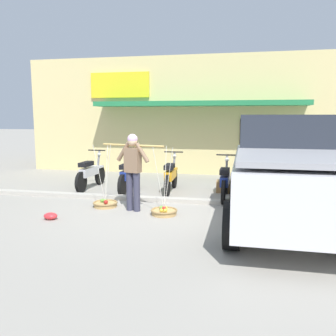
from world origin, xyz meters
TOP-DOWN VIEW (x-y plane):
  - ground_plane at (0.00, 0.00)m, footprint 90.00×90.00m
  - sidewalk_curb at (0.00, 0.70)m, footprint 20.00×0.24m
  - fruit_vendor at (-0.42, -0.25)m, footprint 1.48×0.42m
  - fruit_basket_left_side at (0.32, -0.45)m, footprint 0.57×0.57m
  - fruit_basket_right_side at (-1.15, -0.07)m, footprint 0.57×0.57m
  - motorcycle_nearest_shop at (-2.34, 1.81)m, footprint 0.54×1.82m
  - motorcycle_second_in_row at (-1.11, 1.62)m, footprint 0.54×1.82m
  - motorcycle_third_in_row at (0.03, 1.77)m, footprint 0.54×1.82m
  - motorcycle_end_of_row at (1.52, 1.27)m, footprint 0.54×1.82m
  - parked_truck at (2.74, -0.54)m, footprint 2.20×4.74m
  - storefront_building at (0.44, 7.44)m, footprint 13.00×6.00m
  - plastic_litter_bag at (-1.86, -1.25)m, footprint 0.28×0.22m
  - wooden_crate at (1.48, 2.09)m, footprint 0.44×0.36m

SIDE VIEW (x-z plane):
  - ground_plane at x=0.00m, z-range 0.00..0.00m
  - sidewalk_curb at x=0.00m, z-range 0.00..0.10m
  - plastic_litter_bag at x=-1.86m, z-range 0.00..0.14m
  - fruit_basket_right_side at x=-1.15m, z-range -0.65..0.80m
  - fruit_basket_left_side at x=0.32m, z-range -0.65..0.80m
  - wooden_crate at x=1.48m, z-range 0.00..0.32m
  - motorcycle_nearest_shop at x=-2.34m, z-range -0.09..1.00m
  - motorcycle_second_in_row at x=-1.11m, z-range -0.09..1.00m
  - motorcycle_third_in_row at x=0.03m, z-range -0.09..1.00m
  - motorcycle_end_of_row at x=1.52m, z-range -0.09..1.00m
  - fruit_vendor at x=-0.42m, z-range 0.13..1.82m
  - parked_truck at x=2.74m, z-range -0.02..2.08m
  - storefront_building at x=0.44m, z-range 0.00..4.20m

